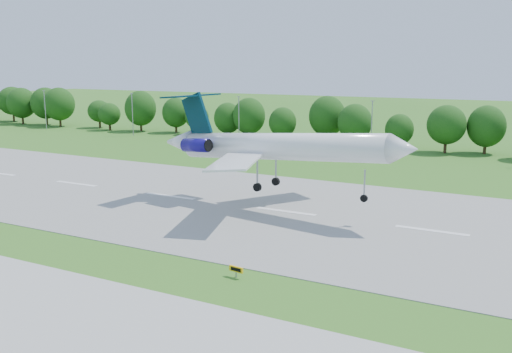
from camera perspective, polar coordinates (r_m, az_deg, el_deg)
name	(u,v)px	position (r m, az deg, el deg)	size (l,w,h in m)	color
ground	(44,239)	(72.52, -20.43, -5.91)	(600.00, 600.00, 0.00)	#2A661B
runway	(170,196)	(90.31, -8.57, -1.98)	(400.00, 45.00, 0.08)	gray
tree_line	(326,120)	(147.90, 7.00, 5.62)	(288.40, 8.40, 10.40)	#382314
light_poles	(301,123)	(139.60, 4.56, 5.40)	(175.90, 0.25, 12.19)	gray
airliner	(268,145)	(80.02, 1.16, 3.15)	(40.99, 29.58, 13.27)	white
taxi_sign_right	(236,269)	(56.18, -2.00, -9.27)	(1.62, 0.41, 1.13)	gray
service_vehicle_a	(244,140)	(150.66, -1.20, 3.67)	(1.29, 3.70, 1.22)	silver
service_vehicle_b	(231,142)	(146.98, -2.48, 3.50)	(1.59, 3.95, 1.35)	white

